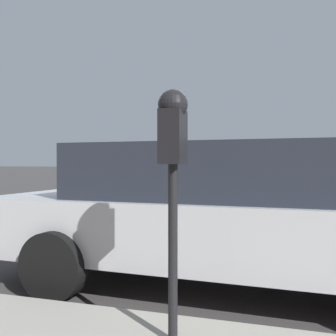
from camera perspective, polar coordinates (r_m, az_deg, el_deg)
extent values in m
plane|color=#3D3A3A|center=(5.33, 1.83, -12.96)|extent=(220.00, 220.00, 0.00)
cylinder|color=black|center=(2.53, 0.71, -12.23)|extent=(0.06, 0.06, 1.12)
cube|color=black|center=(2.47, 0.71, 4.53)|extent=(0.20, 0.14, 0.34)
sphere|color=black|center=(2.49, 0.72, 9.20)|extent=(0.19, 0.19, 0.19)
cube|color=#B21919|center=(2.57, 1.39, 3.44)|extent=(0.01, 0.11, 0.12)
cube|color=black|center=(2.58, 1.39, 6.08)|extent=(0.01, 0.10, 0.08)
cube|color=#B7BABF|center=(4.05, 10.23, -8.44)|extent=(2.03, 5.02, 0.59)
cube|color=#232833|center=(4.03, 7.47, -0.39)|extent=(1.72, 2.83, 0.54)
cylinder|color=black|center=(5.41, -4.59, -9.28)|extent=(0.24, 0.65, 0.64)
cylinder|color=black|center=(3.85, -16.17, -13.47)|extent=(0.24, 0.65, 0.64)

